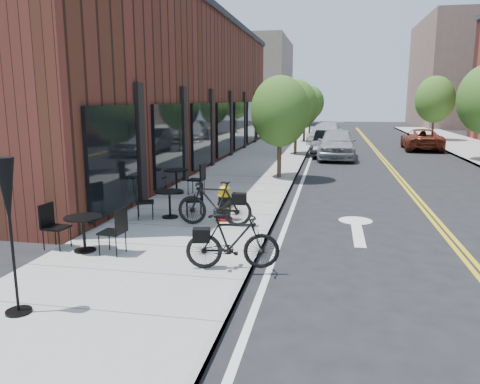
# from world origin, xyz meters

# --- Properties ---
(ground) EXTENTS (120.00, 120.00, 0.00)m
(ground) POSITION_xyz_m (0.00, 0.00, 0.00)
(ground) COLOR black
(ground) RESTS_ON ground
(sidewalk_near) EXTENTS (4.00, 70.00, 0.12)m
(sidewalk_near) POSITION_xyz_m (-2.00, 10.00, 0.06)
(sidewalk_near) COLOR #9E9B93
(sidewalk_near) RESTS_ON ground
(building_near) EXTENTS (5.00, 28.00, 7.00)m
(building_near) POSITION_xyz_m (-6.50, 14.00, 3.50)
(building_near) COLOR #432215
(building_near) RESTS_ON ground
(bg_building_left) EXTENTS (8.00, 14.00, 10.00)m
(bg_building_left) POSITION_xyz_m (-8.00, 48.00, 5.00)
(bg_building_left) COLOR #726656
(bg_building_left) RESTS_ON ground
(bg_building_right) EXTENTS (10.00, 16.00, 12.00)m
(bg_building_right) POSITION_xyz_m (16.00, 50.00, 6.00)
(bg_building_right) COLOR brown
(bg_building_right) RESTS_ON ground
(tree_near_a) EXTENTS (2.20, 2.20, 3.81)m
(tree_near_a) POSITION_xyz_m (-0.60, 9.00, 2.60)
(tree_near_a) COLOR #382B1E
(tree_near_a) RESTS_ON sidewalk_near
(tree_near_b) EXTENTS (2.30, 2.30, 3.98)m
(tree_near_b) POSITION_xyz_m (-0.60, 17.00, 2.71)
(tree_near_b) COLOR #382B1E
(tree_near_b) RESTS_ON sidewalk_near
(tree_near_c) EXTENTS (2.10, 2.10, 3.67)m
(tree_near_c) POSITION_xyz_m (-0.60, 25.00, 2.53)
(tree_near_c) COLOR #382B1E
(tree_near_c) RESTS_ON sidewalk_near
(tree_near_d) EXTENTS (2.40, 2.40, 4.11)m
(tree_near_d) POSITION_xyz_m (-0.60, 33.00, 2.79)
(tree_near_d) COLOR #382B1E
(tree_near_d) RESTS_ON sidewalk_near
(tree_far_c) EXTENTS (2.80, 2.80, 4.62)m
(tree_far_c) POSITION_xyz_m (8.60, 28.00, 3.06)
(tree_far_c) COLOR #382B1E
(tree_far_c) RESTS_ON sidewalk_far
(fire_hydrant) EXTENTS (0.39, 0.39, 0.90)m
(fire_hydrant) POSITION_xyz_m (-1.19, 2.25, 0.54)
(fire_hydrant) COLOR maroon
(fire_hydrant) RESTS_ON sidewalk_near
(bicycle_left) EXTENTS (1.78, 0.52, 1.07)m
(bicycle_left) POSITION_xyz_m (-1.31, 1.73, 0.65)
(bicycle_left) COLOR black
(bicycle_left) RESTS_ON sidewalk_near
(bicycle_right) EXTENTS (1.70, 0.78, 0.98)m
(bicycle_right) POSITION_xyz_m (-0.30, -1.01, 0.61)
(bicycle_right) COLOR black
(bicycle_right) RESTS_ON sidewalk_near
(bistro_set_a) EXTENTS (1.69, 0.78, 0.90)m
(bistro_set_a) POSITION_xyz_m (-3.35, -0.61, 0.57)
(bistro_set_a) COLOR black
(bistro_set_a) RESTS_ON sidewalk_near
(bistro_set_b) EXTENTS (1.67, 0.97, 0.88)m
(bistro_set_b) POSITION_xyz_m (-2.60, 2.25, 0.56)
(bistro_set_b) COLOR black
(bistro_set_b) RESTS_ON sidewalk_near
(bistro_set_c) EXTENTS (1.83, 0.84, 0.97)m
(bistro_set_c) POSITION_xyz_m (-3.44, 5.26, 0.61)
(bistro_set_c) COLOR black
(bistro_set_c) RESTS_ON sidewalk_near
(patio_umbrella) EXTENTS (0.35, 0.35, 2.18)m
(patio_umbrella) POSITION_xyz_m (-2.87, -3.28, 1.68)
(patio_umbrella) COLOR black
(patio_umbrella) RESTS_ON sidewalk_near
(parked_car_a) EXTENTS (1.96, 4.70, 1.59)m
(parked_car_a) POSITION_xyz_m (1.60, 16.18, 0.80)
(parked_car_a) COLOR #9A9DA1
(parked_car_a) RESTS_ON ground
(parked_car_b) EXTENTS (1.83, 4.28, 1.37)m
(parked_car_b) POSITION_xyz_m (1.18, 17.36, 0.69)
(parked_car_b) COLOR black
(parked_car_b) RESTS_ON ground
(parked_car_c) EXTENTS (2.78, 5.50, 1.53)m
(parked_car_c) POSITION_xyz_m (0.98, 24.53, 0.77)
(parked_car_c) COLOR #B2B2B7
(parked_car_c) RESTS_ON ground
(parked_car_far) EXTENTS (2.37, 4.75, 1.29)m
(parked_car_far) POSITION_xyz_m (6.75, 21.66, 0.65)
(parked_car_far) COLOR maroon
(parked_car_far) RESTS_ON ground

